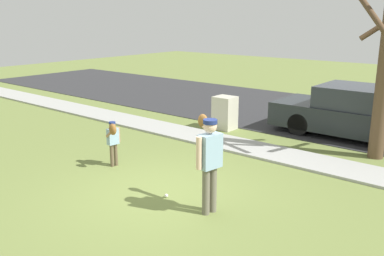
{
  "coord_description": "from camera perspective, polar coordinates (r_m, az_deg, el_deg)",
  "views": [
    {
      "loc": [
        5.32,
        -5.55,
        3.38
      ],
      "look_at": [
        -0.39,
        1.39,
        1.0
      ],
      "focal_mm": 39.07,
      "sensor_mm": 36.0,
      "label": 1
    }
  ],
  "objects": [
    {
      "name": "ground_plane",
      "position": [
        11.03,
        8.61,
        -3.19
      ],
      "size": [
        48.0,
        48.0,
        0.0
      ],
      "primitive_type": "plane",
      "color": "olive"
    },
    {
      "name": "sidewalk_strip",
      "position": [
        11.1,
        8.88,
        -2.91
      ],
      "size": [
        36.0,
        1.2,
        0.06
      ],
      "primitive_type": "cube",
      "color": "#A3A39E",
      "rests_on": "ground"
    },
    {
      "name": "road_surface",
      "position": [
        15.49,
        18.41,
        1.5
      ],
      "size": [
        36.0,
        6.8,
        0.02
      ],
      "primitive_type": "cube",
      "color": "#2D2D30",
      "rests_on": "ground"
    },
    {
      "name": "person_adult",
      "position": [
        7.27,
        2.32,
        -3.7
      ],
      "size": [
        0.68,
        0.71,
        1.72
      ],
      "rotation": [
        0.0,
        0.0,
        2.98
      ],
      "color": "#6B6656",
      "rests_on": "ground"
    },
    {
      "name": "person_child",
      "position": [
        9.76,
        -10.73,
        -1.26
      ],
      "size": [
        0.47,
        0.48,
        1.11
      ],
      "rotation": [
        0.0,
        0.0,
        6.12
      ],
      "color": "brown",
      "rests_on": "ground"
    },
    {
      "name": "baseball",
      "position": [
        8.22,
        -3.53,
        -9.2
      ],
      "size": [
        0.07,
        0.07,
        0.07
      ],
      "primitive_type": "sphere",
      "color": "white",
      "rests_on": "ground"
    },
    {
      "name": "utility_cabinet",
      "position": [
        13.02,
        4.5,
        2.07
      ],
      "size": [
        0.63,
        0.57,
        1.03
      ],
      "primitive_type": "cube",
      "color": "beige",
      "rests_on": "ground"
    },
    {
      "name": "parked_pickup_dark",
      "position": [
        12.89,
        22.29,
        1.59
      ],
      "size": [
        5.2,
        1.95,
        1.48
      ],
      "color": "#23282D",
      "rests_on": "road_surface"
    }
  ]
}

